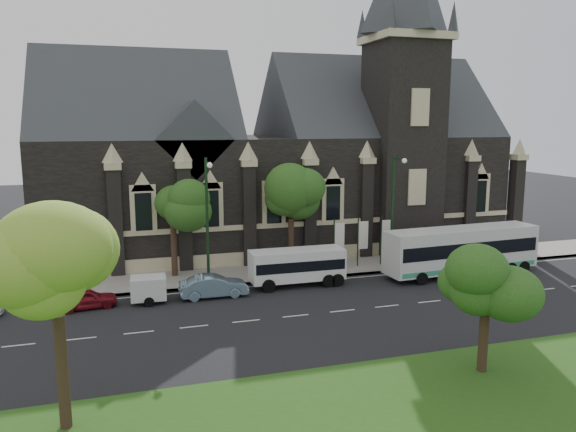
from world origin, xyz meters
name	(u,v)px	position (x,y,z in m)	size (l,w,h in m)	color
ground	(296,316)	(0.00, 0.00, 0.00)	(160.00, 160.00, 0.00)	black
sidewalk	(257,273)	(0.00, 9.50, 0.07)	(80.00, 5.00, 0.15)	gray
museum	(286,157)	(5.12, 18.78, 8.17)	(40.00, 17.70, 29.90)	black
tree_park_near	(62,260)	(-11.77, -8.77, 6.42)	(4.42, 4.42, 8.56)	black
tree_park_east	(488,273)	(6.18, -9.32, 4.62)	(3.40, 3.40, 6.28)	black
tree_walk_right	(293,194)	(3.21, 10.71, 5.82)	(4.08, 4.08, 7.80)	black
tree_walk_left	(175,200)	(-5.80, 10.70, 5.73)	(3.91, 3.91, 7.64)	black
street_lamp_near	(394,206)	(10.00, 7.09, 5.11)	(0.36, 1.88, 9.00)	black
street_lamp_mid	(208,215)	(-4.00, 7.09, 5.11)	(0.36, 1.88, 9.00)	black
banner_flag_left	(338,240)	(6.29, 9.00, 2.38)	(0.90, 0.10, 4.00)	black
banner_flag_center	(361,238)	(8.29, 9.00, 2.38)	(0.90, 0.10, 4.00)	black
banner_flag_right	(384,236)	(10.29, 9.00, 2.38)	(0.90, 0.10, 4.00)	black
tour_coach	(461,249)	(14.62, 4.96, 1.93)	(12.31, 3.42, 3.55)	silver
shuttle_bus	(297,265)	(2.03, 5.92, 1.49)	(6.65, 2.43, 2.56)	silver
box_trailer	(148,288)	(-8.17, 5.07, 0.96)	(3.19, 1.87, 1.69)	silver
sedan	(214,286)	(-4.03, 5.04, 0.73)	(1.55, 4.45, 1.47)	#7191A4
car_far_red	(86,299)	(-11.93, 5.07, 0.63)	(1.48, 3.68, 1.25)	maroon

